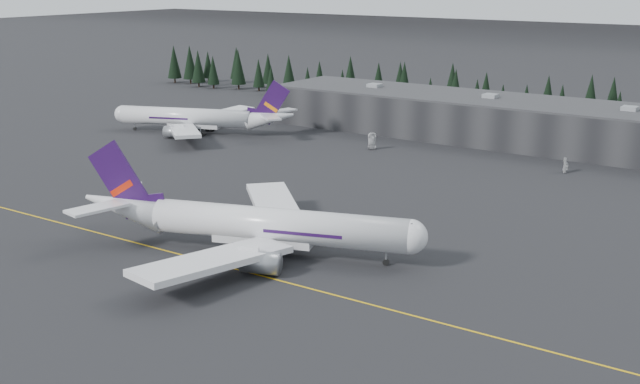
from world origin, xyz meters
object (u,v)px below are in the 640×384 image
Objects in this scene: jet_main at (249,223)px; jet_parked at (201,118)px; terminal at (521,122)px; gse_vehicle_a at (372,147)px; gse_vehicle_b at (565,170)px.

jet_parked is at bearing 118.26° from jet_main.
terminal is 2.79× the size of jet_parked.
gse_vehicle_a is at bearing -134.68° from terminal.
jet_main is at bearing -92.82° from terminal.
gse_vehicle_a is (-25.88, 86.83, -4.74)m from jet_main.
jet_parked reaches higher than terminal.
jet_main is (-5.87, -118.93, -0.88)m from terminal.
terminal is at bearing -157.20° from gse_vehicle_b.
jet_main is 111.93m from jet_parked.
jet_parked is 11.80× the size of gse_vehicle_a.
jet_main reaches higher than gse_vehicle_a.
jet_main reaches higher than jet_parked.
terminal reaches higher than gse_vehicle_b.
terminal is at bearing 68.68° from jet_main.
terminal is 97.08m from jet_parked.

